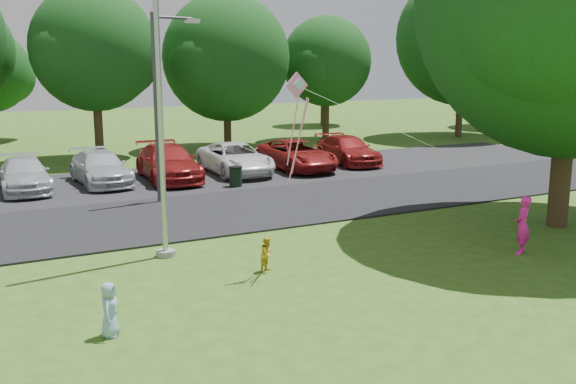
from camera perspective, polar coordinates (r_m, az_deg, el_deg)
name	(u,v)px	position (r m, az deg, el deg)	size (l,w,h in m)	color
ground	(390,295)	(14.27, 9.06, -9.02)	(120.00, 120.00, 0.00)	#2F5616
park_road	(232,210)	(21.84, -5.04, -1.61)	(60.00, 6.00, 0.06)	black
parking_strip	(173,179)	(27.84, -10.15, 1.10)	(42.00, 7.00, 0.06)	black
flagpole	(159,95)	(16.36, -11.36, 8.47)	(0.50, 0.50, 10.00)	#B7BABF
street_lamp	(162,91)	(23.04, -11.13, 8.84)	(1.85, 0.50, 6.63)	#3F3F44
trash_can	(236,177)	(25.78, -4.68, 1.33)	(0.54, 0.54, 0.86)	black
big_tree	(575,7)	(20.84, 24.18, 14.79)	(9.78, 9.23, 11.37)	#332316
tree_row	(149,48)	(36.24, -12.24, 12.42)	(64.35, 11.94, 10.88)	#332316
horizon_trees	(148,72)	(46.19, -12.38, 10.41)	(77.46, 7.20, 7.02)	#332316
parked_cars	(195,161)	(28.03, -8.30, 2.70)	(19.53, 5.33, 1.48)	navy
woman	(522,225)	(17.90, 20.12, -2.77)	(0.56, 0.37, 1.55)	#FF21A7
child_yellow	(267,254)	(15.49, -1.84, -5.54)	(0.42, 0.32, 0.86)	gold
child_blue	(109,310)	(12.36, -15.59, -10.03)	(0.51, 0.33, 1.04)	#82AEC8
kite	(303,106)	(15.01, 1.33, 7.63)	(6.20, 1.82, 2.99)	pink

